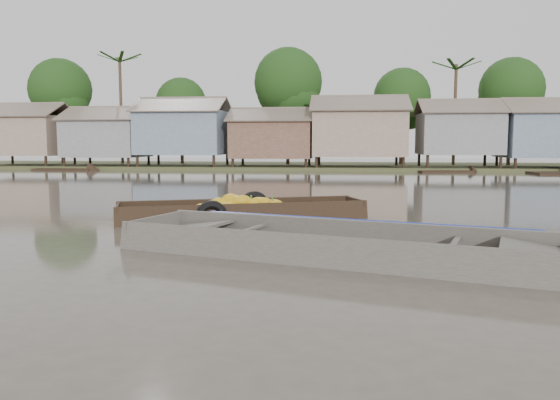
# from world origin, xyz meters

# --- Properties ---
(ground) EXTENTS (120.00, 120.00, 0.00)m
(ground) POSITION_xyz_m (0.00, 0.00, 0.00)
(ground) COLOR #494037
(ground) RESTS_ON ground
(riverbank) EXTENTS (120.00, 12.47, 10.22)m
(riverbank) POSITION_xyz_m (3.03, 31.86, 3.07)
(riverbank) COLOR #384723
(riverbank) RESTS_ON ground
(banana_boat) EXTENTS (6.51, 3.66, 0.91)m
(banana_boat) POSITION_xyz_m (-1.37, 3.27, 0.20)
(banana_boat) COLOR black
(banana_boat) RESTS_ON ground
(viewer_boat) EXTENTS (8.22, 4.34, 0.64)m
(viewer_boat) POSITION_xyz_m (1.28, -1.19, 0.07)
(viewer_boat) COLOR #46403B
(viewer_boat) RESTS_ON ground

